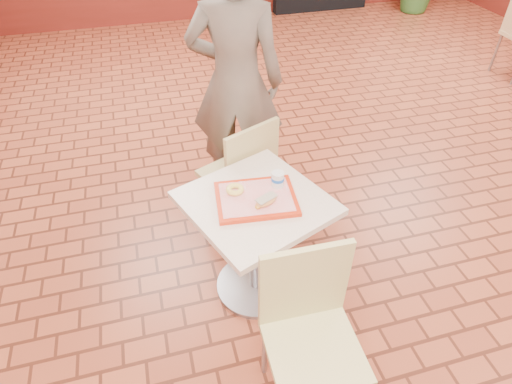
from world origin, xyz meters
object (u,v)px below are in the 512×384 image
object	(u,v)px
chair_main_back	(242,172)
serving_tray	(256,199)
long_john_donut	(266,201)
chair_main_front	(310,327)
paper_cup	(278,179)
main_table	(256,232)
customer	(236,82)
ring_donut	(235,189)

from	to	relation	value
chair_main_back	serving_tray	world-z (taller)	chair_main_back
serving_tray	long_john_donut	bearing A→B (deg)	-63.23
chair_main_back	chair_main_front	bearing A→B (deg)	66.61
paper_cup	serving_tray	bearing A→B (deg)	-156.91
serving_tray	long_john_donut	xyz separation A→B (m)	(0.04, -0.07, 0.03)
chair_main_back	serving_tray	distance (m)	0.64
main_table	serving_tray	distance (m)	0.26
main_table	customer	size ratio (longest dim) A/B	0.40
customer	serving_tray	world-z (taller)	customer
customer	serving_tray	distance (m)	1.08
main_table	serving_tray	bearing A→B (deg)	0.00
ring_donut	paper_cup	distance (m)	0.24
ring_donut	paper_cup	xyz separation A→B (m)	(0.24, -0.01, 0.03)
customer	serving_tray	size ratio (longest dim) A/B	4.34
serving_tray	long_john_donut	distance (m)	0.08
main_table	paper_cup	xyz separation A→B (m)	(0.14, 0.06, 0.32)
customer	chair_main_back	bearing A→B (deg)	99.22
chair_main_front	customer	xyz separation A→B (m)	(0.07, 1.74, 0.42)
customer	main_table	bearing A→B (deg)	101.17
main_table	customer	xyz separation A→B (m)	(0.14, 1.06, 0.43)
chair_main_back	serving_tray	xyz separation A→B (m)	(-0.06, -0.58, 0.26)
chair_main_front	main_table	bearing A→B (deg)	97.73
chair_main_front	long_john_donut	bearing A→B (deg)	95.14
customer	paper_cup	size ratio (longest dim) A/B	20.88
main_table	paper_cup	world-z (taller)	paper_cup
main_table	paper_cup	bearing A→B (deg)	23.09
ring_donut	long_john_donut	size ratio (longest dim) A/B	0.67
chair_main_front	serving_tray	bearing A→B (deg)	97.73
serving_tray	customer	bearing A→B (deg)	82.26
serving_tray	ring_donut	xyz separation A→B (m)	(-0.10, 0.07, 0.03)
serving_tray	paper_cup	distance (m)	0.17
chair_main_front	ring_donut	bearing A→B (deg)	104.58
customer	long_john_donut	bearing A→B (deg)	103.40
chair_main_back	customer	bearing A→B (deg)	-123.49
long_john_donut	paper_cup	size ratio (longest dim) A/B	1.66
ring_donut	paper_cup	bearing A→B (deg)	-2.68
chair_main_front	chair_main_back	size ratio (longest dim) A/B	1.03
customer	paper_cup	bearing A→B (deg)	108.80
main_table	customer	distance (m)	1.15
serving_tray	main_table	bearing A→B (deg)	0.00
main_table	long_john_donut	xyz separation A→B (m)	(0.04, -0.07, 0.29)
chair_main_front	paper_cup	size ratio (longest dim) A/B	10.38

